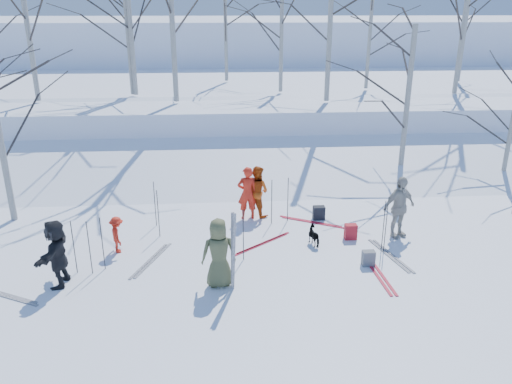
{
  "coord_description": "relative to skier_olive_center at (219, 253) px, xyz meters",
  "views": [
    {
      "loc": [
        -0.87,
        -10.9,
        5.9
      ],
      "look_at": [
        0.0,
        1.5,
        1.3
      ],
      "focal_mm": 35.0,
      "sensor_mm": 36.0,
      "label": 1
    }
  ],
  "objects": [
    {
      "name": "backpack_grey",
      "position": [
        3.61,
        0.67,
        -0.61
      ],
      "size": [
        0.3,
        0.2,
        0.38
      ],
      "primitive_type": "cube",
      "color": "slate",
      "rests_on": "ground"
    },
    {
      "name": "birch_plateau_i",
      "position": [
        -1.75,
        11.33,
        5.18
      ],
      "size": [
        5.89,
        5.89,
        7.56
      ],
      "primitive_type": null,
      "color": "silver",
      "rests_on": "snow_plateau"
    },
    {
      "name": "birch_plateau_c",
      "position": [
        10.85,
        12.49,
        4.73
      ],
      "size": [
        5.27,
        5.27,
        6.67
      ],
      "primitive_type": null,
      "color": "silver",
      "rests_on": "snow_plateau"
    },
    {
      "name": "upright_ski_left",
      "position": [
        0.3,
        -0.24,
        0.15
      ],
      "size": [
        0.1,
        0.17,
        1.9
      ],
      "primitive_type": "cube",
      "rotation": [
        0.07,
        0.0,
        0.21
      ],
      "color": "silver",
      "rests_on": "ground"
    },
    {
      "name": "skier_olive_center",
      "position": [
        0.0,
        0.0,
        0.0
      ],
      "size": [
        0.84,
        0.6,
        1.61
      ],
      "primitive_type": "imported",
      "rotation": [
        0.0,
        0.0,
        3.26
      ],
      "color": "#4E5332",
      "rests_on": "ground"
    },
    {
      "name": "upright_ski_right",
      "position": [
        0.32,
        -0.26,
        0.15
      ],
      "size": [
        0.14,
        0.23,
        1.89
      ],
      "primitive_type": "cube",
      "rotation": [
        0.1,
        0.0,
        0.34
      ],
      "color": "silver",
      "rests_on": "ground"
    },
    {
      "name": "ski_pole_h",
      "position": [
        -3.01,
        0.74,
        -0.13
      ],
      "size": [
        0.02,
        0.02,
        1.34
      ],
      "primitive_type": "cylinder",
      "color": "black",
      "rests_on": "ground"
    },
    {
      "name": "birch_plateau_f",
      "position": [
        12.83,
        16.44,
        4.61
      ],
      "size": [
        5.09,
        5.09,
        6.42
      ],
      "primitive_type": null,
      "color": "silver",
      "rests_on": "snow_plateau"
    },
    {
      "name": "birch_plateau_g",
      "position": [
        -3.71,
        13.17,
        4.4
      ],
      "size": [
        4.81,
        4.81,
        6.01
      ],
      "primitive_type": null,
      "color": "silver",
      "rests_on": "snow_plateau"
    },
    {
      "name": "skier_red_north",
      "position": [
        0.83,
        3.77,
        -0.0
      ],
      "size": [
        0.62,
        0.44,
        1.6
      ],
      "primitive_type": "imported",
      "rotation": [
        0.0,
        0.0,
        3.24
      ],
      "color": "red",
      "rests_on": "ground"
    },
    {
      "name": "ski_pole_a",
      "position": [
        -3.37,
        0.8,
        -0.13
      ],
      "size": [
        0.02,
        0.02,
        1.34
      ],
      "primitive_type": "cylinder",
      "color": "black",
      "rests_on": "ground"
    },
    {
      "name": "ground",
      "position": [
        1.0,
        0.99,
        -0.8
      ],
      "size": [
        120.0,
        120.0,
        0.0
      ],
      "primitive_type": "plane",
      "color": "white",
      "rests_on": "ground"
    },
    {
      "name": "ski_pair_f",
      "position": [
        1.14,
        2.01,
        -0.79
      ],
      "size": [
        2.06,
        2.1,
        0.02
      ],
      "primitive_type": null,
      "rotation": [
        0.0,
        0.0,
        -0.89
      ],
      "color": "red",
      "rests_on": "ground"
    },
    {
      "name": "birch_plateau_e",
      "position": [
        2.94,
        13.65,
        3.91
      ],
      "size": [
        4.12,
        4.12,
        5.04
      ],
      "primitive_type": null,
      "color": "silver",
      "rests_on": "snow_plateau"
    },
    {
      "name": "backpack_red",
      "position": [
        3.55,
        2.16,
        -0.59
      ],
      "size": [
        0.32,
        0.22,
        0.42
      ],
      "primitive_type": "cube",
      "color": "#B31B24",
      "rests_on": "ground"
    },
    {
      "name": "far_hill",
      "position": [
        1.0,
        38.99,
        1.2
      ],
      "size": [
        90.0,
        30.0,
        6.0
      ],
      "primitive_type": "cube",
      "color": "white",
      "rests_on": "ground"
    },
    {
      "name": "birch_plateau_k",
      "position": [
        -3.88,
        13.33,
        4.25
      ],
      "size": [
        4.59,
        4.59,
        5.71
      ],
      "primitive_type": null,
      "color": "silver",
      "rests_on": "snow_plateau"
    },
    {
      "name": "snow_ramp",
      "position": [
        1.0,
        7.99,
        -0.65
      ],
      "size": [
        70.0,
        9.49,
        4.12
      ],
      "primitive_type": "cube",
      "rotation": [
        0.3,
        0.0,
        0.0
      ],
      "color": "white",
      "rests_on": "ground"
    },
    {
      "name": "dog",
      "position": [
        2.52,
        1.89,
        -0.55
      ],
      "size": [
        0.46,
        0.66,
        0.51
      ],
      "primitive_type": "imported",
      "rotation": [
        0.0,
        0.0,
        3.48
      ],
      "color": "black",
      "rests_on": "ground"
    },
    {
      "name": "ski_pole_c",
      "position": [
        -1.64,
        2.68,
        -0.13
      ],
      "size": [
        0.02,
        0.02,
        1.34
      ],
      "primitive_type": "cylinder",
      "color": "black",
      "rests_on": "ground"
    },
    {
      "name": "ski_pole_j",
      "position": [
        4.21,
        1.51,
        -0.13
      ],
      "size": [
        0.02,
        0.02,
        1.34
      ],
      "primitive_type": "cylinder",
      "color": "black",
      "rests_on": "ground"
    },
    {
      "name": "skier_redor_behind",
      "position": [
        1.14,
        3.99,
        -0.03
      ],
      "size": [
        0.95,
        0.94,
        1.55
      ],
      "primitive_type": "imported",
      "rotation": [
        0.0,
        0.0,
        2.39
      ],
      "color": "#BB450E",
      "rests_on": "ground"
    },
    {
      "name": "ski_pair_d",
      "position": [
        -4.71,
        -0.11,
        -0.79
      ],
      "size": [
        1.73,
        2.06,
        0.02
      ],
      "primitive_type": null,
      "rotation": [
        0.0,
        0.0,
        1.1
      ],
      "color": "silver",
      "rests_on": "ground"
    },
    {
      "name": "ski_pair_b",
      "position": [
        3.74,
        0.19,
        -0.79
      ],
      "size": [
        0.4,
        1.92,
        0.02
      ],
      "primitive_type": null,
      "rotation": [
        0.0,
        0.0,
        0.05
      ],
      "color": "red",
      "rests_on": "ground"
    },
    {
      "name": "ski_pair_a",
      "position": [
        4.32,
        1.11,
        -0.79
      ],
      "size": [
        1.06,
        1.99,
        0.02
      ],
      "primitive_type": null,
      "rotation": [
        0.0,
        0.0,
        0.24
      ],
      "color": "silver",
      "rests_on": "ground"
    },
    {
      "name": "birch_plateau_j",
      "position": [
        0.46,
        17.58,
        4.2
      ],
      "size": [
        4.52,
        4.52,
        5.6
      ],
      "primitive_type": null,
      "color": "silver",
      "rests_on": "snow_plateau"
    },
    {
      "name": "skier_red_seated",
      "position": [
        -2.59,
        1.82,
        -0.32
      ],
      "size": [
        0.54,
        0.7,
        0.96
      ],
      "primitive_type": "imported",
      "rotation": [
        0.0,
        0.0,
        1.89
      ],
      "color": "red",
      "rests_on": "ground"
    },
    {
      "name": "birch_edge_c",
      "position": [
        10.21,
        6.49,
        1.15
      ],
      "size": [
        3.34,
        3.34,
        3.91
      ],
      "primitive_type": null,
      "color": "silver",
      "rests_on": "ground"
    },
    {
      "name": "ski_pole_g",
      "position": [
        1.51,
        3.33,
        -0.13
      ],
      "size": [
        0.02,
        0.02,
        1.34
      ],
      "primitive_type": "cylinder",
      "color": "black",
      "rests_on": "ground"
    },
    {
      "name": "ski_pole_d",
      "position": [
        4.21,
        1.33,
        -0.13
      ],
      "size": [
        0.02,
        0.02,
        1.34
      ],
      "primitive_type": "cylinder",
      "color": "black",
      "rests_on": "ground"
    },
    {
      "name": "ski_pair_e",
      "position": [
        2.69,
        3.34,
        -0.79
      ],
      "size": [
        1.79,
        2.07,
        0.02
      ],
      "primitive_type": null,
      "rotation": [
        0.0,
        0.0,
        1.07
      ],
      "color": "red",
      "rests_on": "ground"
    },
    {
      "name": "birch_plateau_h",
      "position": [
        4.59,
        11.03,
        4.8
      ],
      "size": [
        5.37,
        5.37,
        6.81
      ],
      "primitive_type": null,
      "color": "silver",
      "rests_on": "snow_plateau"
    },
    {
      "name": "birch_plateau_b",
      "position": [
        7.22,
        14.32,
        3.59
      ],
      "size": [
        3.67,
        3.67,
        4.39
      ],
      "primitive_type": null,
      "color": "silver",
      "rests_on": "snow_plateau"
    },
    {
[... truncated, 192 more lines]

